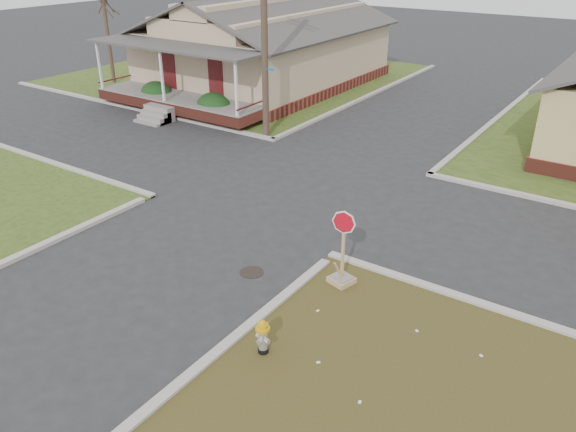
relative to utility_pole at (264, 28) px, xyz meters
The scene contains 11 objects.
ground 10.89m from the utility_pole, 64.74° to the right, with size 120.00×120.00×0.00m, color #28282B.
verge_far_left 13.48m from the utility_pole, 134.04° to the left, with size 19.00×19.00×0.05m, color #314A1A.
curbs 7.39m from the utility_pole, 42.88° to the right, with size 80.00×40.00×0.12m, color #B0AB9F, non-canonical shape.
manhole 12.29m from the utility_pole, 55.75° to the right, with size 0.64×0.64×0.01m, color black.
corner_house 9.99m from the utility_pole, 126.69° to the left, with size 10.10×15.50×5.30m.
utility_pole is the anchor object (origin of this frame).
tree_far_left 14.31m from the utility_pole, 167.34° to the left, with size 0.22×0.22×4.90m, color #3E2E24.
fire_hydrant 15.21m from the utility_pole, 54.04° to the right, with size 0.31×0.31×0.83m.
stop_sign 12.84m from the utility_pole, 44.67° to the right, with size 0.58×0.57×2.05m.
hedge_left 8.57m from the utility_pole, behind, with size 1.61×1.32×1.23m, color #193E16.
hedge_right 5.37m from the utility_pole, behind, with size 1.61×1.32×1.23m, color #193E16.
Camera 1 is at (10.13, -10.44, 7.99)m, focal length 35.00 mm.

